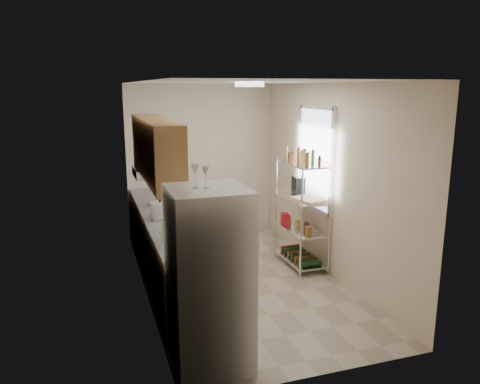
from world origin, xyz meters
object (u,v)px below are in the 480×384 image
Objects in this scene: refrigerator at (209,279)px; espresso_machine at (298,184)px; frying_pan_large at (157,205)px; cutting_board at (309,199)px; rice_cooker at (160,210)px.

refrigerator is 3.06m from espresso_machine.
espresso_machine is at bearing 49.78° from refrigerator.
cutting_board is at bearing -10.47° from frying_pan_large.
cutting_board is 1.82× the size of espresso_machine.
espresso_machine is (1.97, 2.33, 0.29)m from refrigerator.
rice_cooker is at bearing -84.03° from frying_pan_large.
frying_pan_large is at bearing 179.07° from espresso_machine.
rice_cooker reaches higher than frying_pan_large.
espresso_machine reaches higher than frying_pan_large.
refrigerator is at bearing -123.73° from espresso_machine.
refrigerator is 2.64m from cutting_board.
espresso_machine is (2.10, 0.40, 0.13)m from rice_cooker.
cutting_board is (2.04, -0.11, 0.02)m from rice_cooker.
cutting_board is at bearing -3.16° from rice_cooker.
refrigerator is at bearing -85.90° from rice_cooker.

